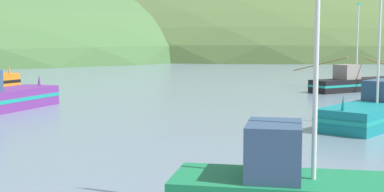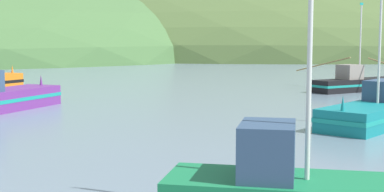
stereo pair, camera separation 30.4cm
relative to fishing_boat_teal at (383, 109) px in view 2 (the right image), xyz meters
The scene contains 4 objects.
hill_far_right 145.12m from the fishing_boat_teal, 77.36° to the left, with size 194.33×155.46×47.09m, color #516B38.
fishing_boat_teal is the anchor object (origin of this frame).
fishing_boat_black 17.79m from the fishing_boat_teal, 71.77° to the left, with size 8.92×13.93×7.31m.
fishing_boat_green 16.38m from the fishing_boat_teal, 121.50° to the right, with size 7.19×4.15×7.64m.
Camera 2 is at (-0.11, -0.24, 4.27)m, focal length 50.31 mm.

